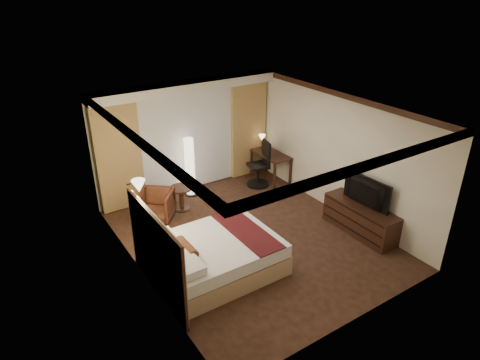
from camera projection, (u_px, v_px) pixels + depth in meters
floor at (251, 238)px, 8.68m from camera, size 4.50×5.50×0.01m
ceiling at (252, 109)px, 7.50m from camera, size 4.50×5.50×0.01m
back_wall at (186, 136)px, 10.16m from camera, size 4.50×0.02×2.70m
left_wall at (138, 211)px, 6.98m from camera, size 0.02×5.50×2.70m
right_wall at (337, 153)px, 9.20m from camera, size 0.02×5.50×2.70m
crown_molding at (252, 112)px, 7.53m from camera, size 4.50×5.50×0.12m
soffit at (188, 86)px, 9.43m from camera, size 4.50×0.50×0.20m
curtain_sheer at (188, 141)px, 10.14m from camera, size 2.48×0.04×2.45m
curtain_left_drape at (119, 157)px, 9.26m from camera, size 1.00×0.14×2.45m
curtain_right_drape at (248, 129)px, 10.94m from camera, size 1.00×0.14×2.45m
wall_sconce at (139, 186)px, 7.19m from camera, size 0.24×0.24×0.24m
bed at (216, 256)px, 7.61m from camera, size 2.15×1.68×0.63m
headboard at (157, 256)px, 6.88m from camera, size 0.12×1.98×1.50m
armchair at (156, 204)px, 9.23m from camera, size 0.96×0.95×0.72m
side_table at (181, 198)px, 9.63m from camera, size 0.50×0.50×0.55m
floor_lamp at (190, 167)px, 10.08m from camera, size 0.31×0.31×1.46m
desk at (271, 167)px, 10.94m from camera, size 0.55×1.09×0.75m
desk_lamp at (262, 143)px, 11.00m from camera, size 0.18×0.18×0.34m
office_chair at (258, 164)px, 10.60m from camera, size 0.67×0.67×1.16m
dresser at (360, 219)px, 8.74m from camera, size 0.50×1.63×0.64m
television at (363, 192)px, 8.45m from camera, size 0.68×1.13×0.15m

